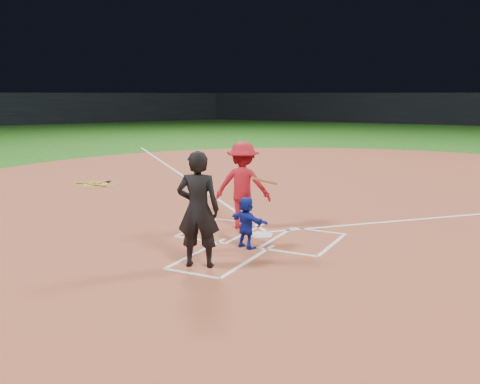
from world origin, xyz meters
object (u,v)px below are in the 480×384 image
at_px(on_deck_circle, 96,184).
at_px(catcher, 246,222).
at_px(home_plate, 261,235).
at_px(umpire, 198,209).
at_px(batter_at_plate, 243,185).

relative_size(on_deck_circle, catcher, 1.66).
distance_m(home_plate, umpire, 2.60).
height_order(home_plate, catcher, catcher).
xyz_separation_m(home_plate, on_deck_circle, (-7.81, 3.58, -0.00)).
height_order(on_deck_circle, catcher, catcher).
height_order(home_plate, on_deck_circle, home_plate).
bearing_deg(on_deck_circle, batter_at_plate, -23.61).
height_order(catcher, batter_at_plate, batter_at_plate).
bearing_deg(home_plate, on_deck_circle, -24.62).
distance_m(catcher, umpire, 1.52).
bearing_deg(umpire, catcher, -119.20).
bearing_deg(on_deck_circle, catcher, -29.86).
distance_m(on_deck_circle, batter_at_plate, 7.86).
bearing_deg(catcher, home_plate, -62.89).
bearing_deg(catcher, umpire, 99.57).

